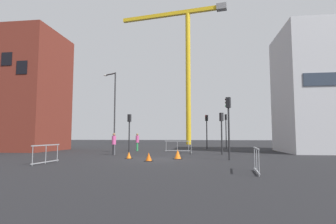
# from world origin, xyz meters

# --- Properties ---
(ground) EXTENTS (160.00, 160.00, 0.00)m
(ground) POSITION_xyz_m (0.00, 0.00, 0.00)
(ground) COLOR black
(brick_building) EXTENTS (8.16, 7.02, 12.73)m
(brick_building) POSITION_xyz_m (-16.37, 8.37, 6.37)
(brick_building) COLOR maroon
(brick_building) RESTS_ON ground
(office_block) EXTENTS (9.68, 7.75, 11.89)m
(office_block) POSITION_xyz_m (15.64, 9.14, 5.94)
(office_block) COLOR #B7B7BC
(office_block) RESTS_ON ground
(construction_crane) EXTENTS (20.50, 4.52, 25.59)m
(construction_crane) POSITION_xyz_m (-0.00, 30.93, 17.12)
(construction_crane) COLOR gold
(construction_crane) RESTS_ON ground
(streetlamp_tall) EXTENTS (1.58, 0.89, 8.04)m
(streetlamp_tall) POSITION_xyz_m (-5.81, 7.87, 4.67)
(streetlamp_tall) COLOR #2D2D30
(streetlamp_tall) RESTS_ON ground
(traffic_light_median) EXTENTS (0.39, 0.33, 3.58)m
(traffic_light_median) POSITION_xyz_m (-3.65, 6.12, 2.43)
(traffic_light_median) COLOR #232326
(traffic_light_median) RESTS_ON ground
(traffic_light_crosswalk) EXTENTS (0.30, 0.39, 4.24)m
(traffic_light_crosswalk) POSITION_xyz_m (6.00, 15.55, 2.83)
(traffic_light_crosswalk) COLOR #2D2D30
(traffic_light_crosswalk) RESTS_ON ground
(traffic_light_corner) EXTENTS (0.35, 0.39, 4.02)m
(traffic_light_corner) POSITION_xyz_m (3.61, 13.69, 2.70)
(traffic_light_corner) COLOR black
(traffic_light_corner) RESTS_ON ground
(traffic_light_island) EXTENTS (0.39, 0.34, 4.14)m
(traffic_light_island) POSITION_xyz_m (4.85, -0.12, 2.77)
(traffic_light_island) COLOR #232326
(traffic_light_island) RESTS_ON ground
(traffic_light_verge) EXTENTS (0.35, 0.39, 3.52)m
(traffic_light_verge) POSITION_xyz_m (4.72, 4.82, 2.39)
(traffic_light_verge) COLOR #232326
(traffic_light_verge) RESTS_ON ground
(pedestrian_walking) EXTENTS (0.34, 0.34, 1.81)m
(pedestrian_walking) POSITION_xyz_m (-4.20, 3.44, 1.06)
(pedestrian_walking) COLOR #4C4C51
(pedestrian_walking) RESTS_ON ground
(pedestrian_waiting) EXTENTS (0.34, 0.34, 1.83)m
(pedestrian_waiting) POSITION_xyz_m (-3.64, 9.24, 1.07)
(pedestrian_waiting) COLOR #2D844C
(pedestrian_waiting) RESTS_ON ground
(safety_barrier_front) EXTENTS (0.24, 1.99, 1.08)m
(safety_barrier_front) POSITION_xyz_m (5.40, -6.28, 0.56)
(safety_barrier_front) COLOR gray
(safety_barrier_front) RESTS_ON ground
(safety_barrier_mid_span) EXTENTS (0.20, 2.48, 1.08)m
(safety_barrier_mid_span) POSITION_xyz_m (-5.75, -3.79, 0.56)
(safety_barrier_mid_span) COLOR gray
(safety_barrier_mid_span) RESTS_ON ground
(safety_barrier_left_run) EXTENTS (2.54, 0.22, 1.08)m
(safety_barrier_left_run) POSITION_xyz_m (0.60, 8.74, 0.56)
(safety_barrier_left_run) COLOR #9EA0A5
(safety_barrier_left_run) RESTS_ON ground
(safety_barrier_right_run) EXTENTS (0.16, 2.17, 1.08)m
(safety_barrier_right_run) POSITION_xyz_m (2.11, 5.91, 0.56)
(safety_barrier_right_run) COLOR gray
(safety_barrier_right_run) RESTS_ON ground
(traffic_cone_on_verge) EXTENTS (0.48, 0.48, 0.48)m
(traffic_cone_on_verge) POSITION_xyz_m (-1.95, 0.03, 0.22)
(traffic_cone_on_verge) COLOR black
(traffic_cone_on_verge) RESTS_ON ground
(traffic_cone_striped) EXTENTS (0.63, 0.63, 0.64)m
(traffic_cone_striped) POSITION_xyz_m (1.43, 0.24, 0.30)
(traffic_cone_striped) COLOR black
(traffic_cone_striped) RESTS_ON ground
(traffic_cone_by_barrier) EXTENTS (0.53, 0.53, 0.54)m
(traffic_cone_by_barrier) POSITION_xyz_m (-0.23, -1.54, 0.25)
(traffic_cone_by_barrier) COLOR black
(traffic_cone_by_barrier) RESTS_ON ground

